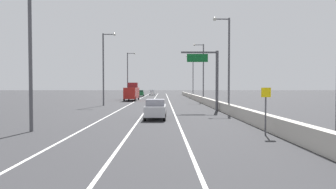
{
  "coord_description": "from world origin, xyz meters",
  "views": [
    {
      "loc": [
        0.22,
        -2.77,
        3.07
      ],
      "look_at": [
        1.18,
        50.96,
        1.51
      ],
      "focal_mm": 29.71,
      "sensor_mm": 36.0,
      "label": 1
    }
  ],
  "objects": [
    {
      "name": "jersey_barrier_right",
      "position": [
        7.55,
        40.0,
        0.55
      ],
      "size": [
        0.6,
        120.0,
        1.1
      ],
      "primitive_type": "cube",
      "color": "#B2ADA3",
      "rests_on": "ground_plane"
    },
    {
      "name": "lane_stripe_center",
      "position": [
        -2.0,
        55.0,
        0.0
      ],
      "size": [
        0.16,
        130.0,
        0.0
      ],
      "primitive_type": "cube",
      "color": "silver",
      "rests_on": "ground_plane"
    },
    {
      "name": "speed_advisory_sign",
      "position": [
        6.65,
        14.46,
        1.76
      ],
      "size": [
        0.6,
        0.11,
        3.0
      ],
      "color": "#4C4C51",
      "rests_on": "ground_plane"
    },
    {
      "name": "lamp_post_left_near",
      "position": [
        -8.53,
        16.22,
        6.54
      ],
      "size": [
        2.14,
        0.44,
        11.55
      ],
      "color": "#4C4C51",
      "rests_on": "ground_plane"
    },
    {
      "name": "lamp_post_right_second",
      "position": [
        8.12,
        31.39,
        6.54
      ],
      "size": [
        2.14,
        0.44,
        11.55
      ],
      "color": "#4C4C51",
      "rests_on": "ground_plane"
    },
    {
      "name": "overhead_sign_gantry",
      "position": [
        6.21,
        31.73,
        4.73
      ],
      "size": [
        4.68,
        0.36,
        7.5
      ],
      "color": "#47474C",
      "rests_on": "ground_plane"
    },
    {
      "name": "car_white_2",
      "position": [
        -3.68,
        94.87,
        0.94
      ],
      "size": [
        1.95,
        4.19,
        1.89
      ],
      "color": "white",
      "rests_on": "ground_plane"
    },
    {
      "name": "lane_stripe_right",
      "position": [
        1.5,
        55.0,
        0.0
      ],
      "size": [
        0.16,
        130.0,
        0.0
      ],
      "primitive_type": "cube",
      "color": "silver",
      "rests_on": "ground_plane"
    },
    {
      "name": "lamp_post_left_mid",
      "position": [
        -9.06,
        41.63,
        6.54
      ],
      "size": [
        2.14,
        0.44,
        11.55
      ],
      "color": "#4C4C51",
      "rests_on": "ground_plane"
    },
    {
      "name": "car_green_1",
      "position": [
        -6.58,
        82.14,
        0.97
      ],
      "size": [
        1.91,
        4.7,
        1.95
      ],
      "color": "#196033",
      "rests_on": "ground_plane"
    },
    {
      "name": "box_truck",
      "position": [
        -6.57,
        57.74,
        1.78
      ],
      "size": [
        2.61,
        8.42,
        3.92
      ],
      "color": "#A51E19",
      "rests_on": "ground_plane"
    },
    {
      "name": "lamp_post_right_fourth",
      "position": [
        8.26,
        73.74,
        6.54
      ],
      "size": [
        2.14,
        0.44,
        11.55
      ],
      "color": "#4C4C51",
      "rests_on": "ground_plane"
    },
    {
      "name": "lane_stripe_left",
      "position": [
        -5.5,
        55.0,
        0.0
      ],
      "size": [
        0.16,
        130.0,
        0.0
      ],
      "primitive_type": "cube",
      "color": "silver",
      "rests_on": "ground_plane"
    },
    {
      "name": "car_silver_0",
      "position": [
        -0.49,
        23.51,
        0.94
      ],
      "size": [
        2.05,
        4.68,
        1.87
      ],
      "color": "#B7B7BC",
      "rests_on": "ground_plane"
    },
    {
      "name": "ground_plane",
      "position": [
        0.0,
        64.0,
        0.0
      ],
      "size": [
        320.0,
        320.0,
        0.0
      ],
      "primitive_type": "plane",
      "color": "#2D2D30"
    },
    {
      "name": "lamp_post_right_third",
      "position": [
        8.03,
        52.57,
        6.54
      ],
      "size": [
        2.14,
        0.44,
        11.55
      ],
      "color": "#4C4C51",
      "rests_on": "ground_plane"
    },
    {
      "name": "lamp_post_left_far",
      "position": [
        -8.45,
        67.04,
        6.54
      ],
      "size": [
        2.14,
        0.44,
        11.55
      ],
      "color": "#4C4C51",
      "rests_on": "ground_plane"
    },
    {
      "name": "lamp_post_right_near",
      "position": [
        8.31,
        10.22,
        6.54
      ],
      "size": [
        2.14,
        0.44,
        11.55
      ],
      "color": "#4C4C51",
      "rests_on": "ground_plane"
    }
  ]
}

